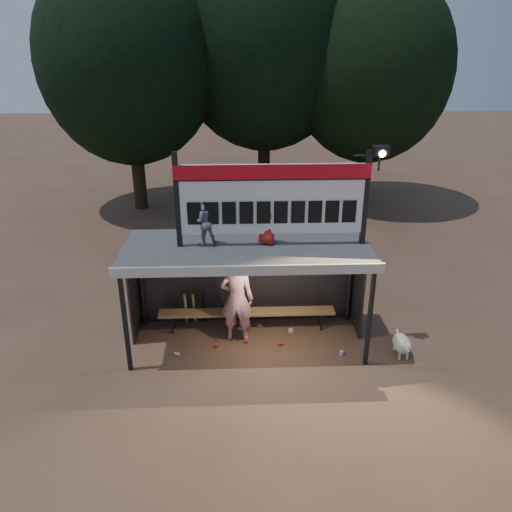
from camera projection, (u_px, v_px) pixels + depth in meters
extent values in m
plane|color=brown|center=(248.00, 342.00, 11.02)|extent=(80.00, 80.00, 0.00)
imported|color=white|center=(237.00, 299.00, 10.76)|extent=(0.79, 0.58, 2.00)
imported|color=slate|center=(204.00, 221.00, 9.94)|extent=(0.57, 0.49, 1.02)
imported|color=#A9221A|center=(267.00, 221.00, 10.00)|extent=(0.57, 0.50, 0.97)
cube|color=#434345|center=(247.00, 248.00, 10.14)|extent=(5.00, 2.00, 0.12)
cube|color=silver|center=(248.00, 270.00, 9.21)|extent=(5.10, 0.06, 0.20)
cylinder|color=black|center=(125.00, 322.00, 9.67)|extent=(0.10, 0.10, 2.20)
cylinder|color=black|center=(370.00, 317.00, 9.86)|extent=(0.10, 0.10, 2.20)
cylinder|color=black|center=(141.00, 282.00, 11.33)|extent=(0.10, 0.10, 2.20)
cylinder|color=black|center=(350.00, 278.00, 11.51)|extent=(0.10, 0.10, 2.20)
cube|color=black|center=(246.00, 278.00, 11.51)|extent=(5.00, 0.04, 2.20)
cube|color=black|center=(133.00, 290.00, 10.95)|extent=(0.04, 1.00, 2.20)
cube|color=black|center=(358.00, 285.00, 11.15)|extent=(0.04, 1.00, 2.20)
cylinder|color=black|center=(246.00, 235.00, 11.10)|extent=(5.00, 0.06, 0.06)
cube|color=black|center=(177.00, 201.00, 9.69)|extent=(0.10, 0.10, 1.90)
cube|color=black|center=(366.00, 198.00, 9.83)|extent=(0.10, 0.10, 1.90)
cube|color=white|center=(272.00, 200.00, 9.76)|extent=(3.80, 0.08, 1.40)
cube|color=red|center=(273.00, 172.00, 9.49)|extent=(3.80, 0.04, 0.28)
cube|color=black|center=(273.00, 180.00, 9.55)|extent=(3.80, 0.02, 0.03)
cube|color=black|center=(194.00, 213.00, 9.75)|extent=(0.27, 0.03, 0.45)
cube|color=black|center=(212.00, 213.00, 9.76)|extent=(0.27, 0.03, 0.45)
cube|color=black|center=(229.00, 213.00, 9.78)|extent=(0.27, 0.03, 0.45)
cube|color=black|center=(246.00, 213.00, 9.79)|extent=(0.27, 0.03, 0.45)
cube|color=black|center=(264.00, 213.00, 9.80)|extent=(0.27, 0.03, 0.45)
cube|color=black|center=(281.00, 212.00, 9.82)|extent=(0.27, 0.03, 0.45)
cube|color=black|center=(298.00, 212.00, 9.83)|extent=(0.27, 0.03, 0.45)
cube|color=black|center=(315.00, 212.00, 9.84)|extent=(0.27, 0.03, 0.45)
cube|color=black|center=(332.00, 212.00, 9.86)|extent=(0.27, 0.03, 0.45)
cube|color=black|center=(349.00, 211.00, 9.87)|extent=(0.27, 0.03, 0.45)
cylinder|color=black|center=(367.00, 155.00, 9.49)|extent=(0.50, 0.04, 0.04)
cylinder|color=black|center=(379.00, 163.00, 9.56)|extent=(0.04, 0.04, 0.30)
cube|color=black|center=(381.00, 151.00, 9.42)|extent=(0.30, 0.22, 0.18)
sphere|color=#FFD88C|center=(382.00, 154.00, 9.35)|extent=(0.14, 0.14, 0.14)
cube|color=#997248|center=(247.00, 312.00, 11.35)|extent=(4.00, 0.35, 0.06)
cylinder|color=black|center=(172.00, 325.00, 11.26)|extent=(0.05, 0.05, 0.45)
cylinder|color=black|center=(173.00, 320.00, 11.49)|extent=(0.05, 0.05, 0.45)
cylinder|color=black|center=(247.00, 323.00, 11.33)|extent=(0.05, 0.05, 0.45)
cylinder|color=black|center=(247.00, 318.00, 11.55)|extent=(0.05, 0.05, 0.45)
cylinder|color=black|center=(321.00, 322.00, 11.40)|extent=(0.05, 0.05, 0.45)
cylinder|color=black|center=(320.00, 316.00, 11.62)|extent=(0.05, 0.05, 0.45)
cylinder|color=#322216|center=(138.00, 161.00, 19.32)|extent=(0.50, 0.50, 3.74)
ellipsoid|color=black|center=(128.00, 60.00, 17.88)|extent=(6.46, 6.46, 7.48)
cylinder|color=black|center=(264.00, 147.00, 20.81)|extent=(0.50, 0.50, 4.18)
ellipsoid|color=black|center=(265.00, 41.00, 19.20)|extent=(7.22, 7.22, 8.36)
cylinder|color=black|center=(364.00, 159.00, 20.17)|extent=(0.50, 0.50, 3.52)
ellipsoid|color=black|center=(372.00, 69.00, 18.82)|extent=(6.08, 6.08, 7.04)
ellipsoid|color=beige|center=(402.00, 343.00, 10.49)|extent=(0.36, 0.58, 0.36)
sphere|color=beige|center=(406.00, 347.00, 10.20)|extent=(0.22, 0.22, 0.22)
cone|color=silver|center=(408.00, 351.00, 10.11)|extent=(0.10, 0.10, 0.10)
cone|color=beige|center=(405.00, 344.00, 10.14)|extent=(0.06, 0.06, 0.07)
cone|color=beige|center=(410.00, 344.00, 10.14)|extent=(0.06, 0.06, 0.07)
cylinder|color=beige|center=(400.00, 356.00, 10.39)|extent=(0.05, 0.05, 0.18)
cylinder|color=#EFE3CF|center=(407.00, 355.00, 10.40)|extent=(0.05, 0.05, 0.18)
cylinder|color=white|center=(394.00, 346.00, 10.72)|extent=(0.05, 0.05, 0.18)
cylinder|color=beige|center=(402.00, 346.00, 10.73)|extent=(0.05, 0.05, 0.18)
cylinder|color=silver|center=(398.00, 333.00, 10.74)|extent=(0.04, 0.16, 0.14)
cylinder|color=olive|center=(186.00, 308.00, 11.55)|extent=(0.07, 0.27, 0.84)
cylinder|color=#A7844D|center=(194.00, 308.00, 11.56)|extent=(0.08, 0.30, 0.83)
cylinder|color=black|center=(203.00, 308.00, 11.57)|extent=(0.09, 0.33, 0.83)
cube|color=#B32F1E|center=(217.00, 346.00, 10.83)|extent=(0.10, 0.12, 0.08)
cylinder|color=#AFAFB4|center=(260.00, 326.00, 11.60)|extent=(0.14, 0.13, 0.07)
cube|color=silver|center=(291.00, 330.00, 11.40)|extent=(0.12, 0.10, 0.08)
cylinder|color=#B62B1F|center=(281.00, 344.00, 10.90)|extent=(0.14, 0.13, 0.07)
cube|color=#AEAEB3|center=(341.00, 353.00, 10.57)|extent=(0.10, 0.12, 0.08)
cylinder|color=beige|center=(177.00, 354.00, 10.55)|extent=(0.14, 0.10, 0.07)
cube|color=red|center=(246.00, 342.00, 10.97)|extent=(0.09, 0.11, 0.08)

